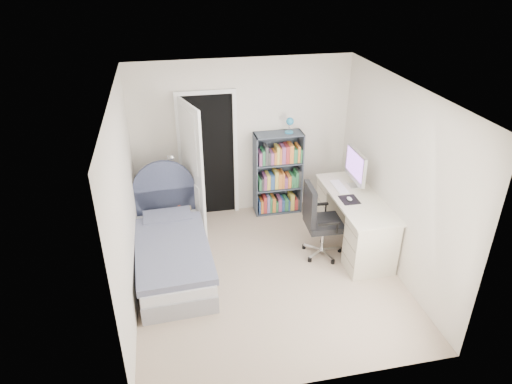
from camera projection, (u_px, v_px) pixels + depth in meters
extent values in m
cube|color=gray|center=(267.00, 275.00, 6.16)|extent=(3.40, 3.60, 0.05)
cube|color=white|center=(270.00, 88.00, 4.96)|extent=(3.40, 3.60, 0.05)
cube|color=silver|center=(242.00, 138.00, 7.14)|extent=(3.40, 0.05, 2.50)
cube|color=silver|center=(315.00, 287.00, 3.98)|extent=(3.40, 0.05, 2.50)
cube|color=silver|center=(123.00, 206.00, 5.25)|extent=(0.05, 3.60, 2.50)
cube|color=silver|center=(399.00, 179.00, 5.87)|extent=(0.05, 3.60, 2.50)
cube|color=black|center=(208.00, 157.00, 7.13)|extent=(0.80, 0.01, 2.00)
cube|color=white|center=(181.00, 159.00, 7.04)|extent=(0.06, 0.06, 2.00)
cube|color=white|center=(236.00, 155.00, 7.19)|extent=(0.06, 0.06, 2.00)
cube|color=white|center=(205.00, 92.00, 6.63)|extent=(0.92, 0.06, 0.06)
cube|color=white|center=(192.00, 169.00, 6.73)|extent=(0.28, 0.78, 2.00)
cube|color=gray|center=(174.00, 264.00, 6.13)|extent=(0.99, 1.94, 0.25)
cube|color=silver|center=(173.00, 252.00, 6.04)|extent=(0.97, 1.90, 0.15)
cube|color=slate|center=(172.00, 249.00, 5.91)|extent=(1.01, 1.66, 0.10)
cube|color=slate|center=(168.00, 218.00, 6.57)|extent=(0.69, 0.41, 0.11)
cube|color=#3E4560|center=(166.00, 211.00, 6.86)|extent=(0.91, 0.10, 0.76)
cylinder|color=#3E4560|center=(164.00, 189.00, 6.68)|extent=(0.91, 0.10, 0.90)
cylinder|color=tan|center=(170.00, 222.00, 6.88)|extent=(0.03, 0.03, 0.45)
cylinder|color=tan|center=(169.00, 213.00, 7.14)|extent=(0.03, 0.03, 0.45)
cylinder|color=tan|center=(190.00, 220.00, 6.93)|extent=(0.03, 0.03, 0.45)
cylinder|color=tan|center=(189.00, 211.00, 7.19)|extent=(0.03, 0.03, 0.45)
cube|color=tan|center=(178.00, 205.00, 6.94)|extent=(0.36, 0.36, 0.03)
cube|color=tan|center=(180.00, 220.00, 7.06)|extent=(0.32, 0.32, 0.02)
cube|color=#B24C33|center=(175.00, 203.00, 6.91)|extent=(0.14, 0.20, 0.03)
cube|color=#3F598C|center=(175.00, 201.00, 6.90)|extent=(0.13, 0.19, 0.03)
cube|color=#D8CC7F|center=(175.00, 200.00, 6.89)|extent=(0.13, 0.18, 0.03)
cylinder|color=silver|center=(175.00, 230.00, 7.08)|extent=(0.18, 0.18, 0.02)
cylinder|color=silver|center=(171.00, 194.00, 6.79)|extent=(0.01, 0.01, 1.27)
sphere|color=silver|center=(172.00, 157.00, 6.48)|extent=(0.07, 0.07, 0.07)
cube|color=#3D4753|center=(255.00, 175.00, 7.27)|extent=(0.02, 0.33, 1.36)
cube|color=#3D4753|center=(300.00, 171.00, 7.41)|extent=(0.02, 0.33, 1.36)
cube|color=#3D4753|center=(279.00, 134.00, 7.03)|extent=(0.76, 0.33, 0.02)
cube|color=#3D4753|center=(277.00, 209.00, 7.65)|extent=(0.76, 0.33, 0.02)
cube|color=#3D4753|center=(275.00, 169.00, 7.48)|extent=(0.76, 0.01, 1.36)
cube|color=#3D4753|center=(277.00, 187.00, 7.45)|extent=(0.72, 0.31, 0.02)
cube|color=#3D4753|center=(278.00, 162.00, 7.25)|extent=(0.72, 0.31, 0.02)
cylinder|color=teal|center=(289.00, 132.00, 7.05)|extent=(0.13, 0.13, 0.02)
cylinder|color=silver|center=(289.00, 127.00, 7.00)|extent=(0.02, 0.02, 0.17)
sphere|color=teal|center=(290.00, 121.00, 6.93)|extent=(0.12, 0.12, 0.12)
cube|color=#335999|center=(259.00, 205.00, 7.52)|extent=(0.03, 0.23, 0.21)
cube|color=orange|center=(261.00, 205.00, 7.53)|extent=(0.04, 0.23, 0.22)
cube|color=#B23333|center=(264.00, 203.00, 7.52)|extent=(0.05, 0.23, 0.28)
cube|color=#7F72B2|center=(267.00, 202.00, 7.53)|extent=(0.04, 0.23, 0.30)
cube|color=#337F4C|center=(270.00, 203.00, 7.54)|extent=(0.03, 0.23, 0.26)
cube|color=orange|center=(273.00, 203.00, 7.55)|extent=(0.05, 0.23, 0.24)
cube|color=#337F4C|center=(276.00, 204.00, 7.58)|extent=(0.04, 0.23, 0.17)
cube|color=#994C7F|center=(279.00, 203.00, 7.58)|extent=(0.05, 0.23, 0.22)
cube|color=#335999|center=(282.00, 203.00, 7.59)|extent=(0.04, 0.23, 0.20)
cube|color=#337F4C|center=(285.00, 203.00, 7.60)|extent=(0.05, 0.23, 0.20)
cube|color=#335999|center=(288.00, 203.00, 7.62)|extent=(0.03, 0.23, 0.18)
cube|color=#D8BF4C|center=(291.00, 200.00, 7.60)|extent=(0.06, 0.23, 0.28)
cube|color=#B23333|center=(294.00, 202.00, 7.63)|extent=(0.05, 0.23, 0.19)
cube|color=#3F3F3F|center=(297.00, 202.00, 7.64)|extent=(0.03, 0.23, 0.19)
cube|color=#337F4C|center=(259.00, 183.00, 7.33)|extent=(0.04, 0.23, 0.19)
cube|color=#3F3F3F|center=(261.00, 182.00, 7.33)|extent=(0.03, 0.23, 0.19)
cube|color=#994C7F|center=(264.00, 181.00, 7.33)|extent=(0.04, 0.23, 0.24)
cube|color=#D8BF4C|center=(267.00, 180.00, 7.34)|extent=(0.05, 0.23, 0.25)
cube|color=#335999|center=(271.00, 180.00, 7.35)|extent=(0.06, 0.23, 0.24)
cube|color=#D8BF4C|center=(275.00, 178.00, 7.35)|extent=(0.05, 0.23, 0.29)
cube|color=orange|center=(279.00, 179.00, 7.37)|extent=(0.06, 0.23, 0.25)
cube|color=orange|center=(282.00, 178.00, 7.38)|extent=(0.03, 0.23, 0.27)
cube|color=#994C7F|center=(285.00, 181.00, 7.41)|extent=(0.05, 0.23, 0.18)
cube|color=orange|center=(288.00, 180.00, 7.41)|extent=(0.05, 0.23, 0.20)
cube|color=#337F4C|center=(291.00, 179.00, 7.42)|extent=(0.03, 0.23, 0.21)
cube|color=#337F4C|center=(293.00, 180.00, 7.43)|extent=(0.04, 0.23, 0.19)
cube|color=#337F4C|center=(296.00, 178.00, 7.42)|extent=(0.04, 0.23, 0.25)
cube|color=#3F3F3F|center=(298.00, 177.00, 7.42)|extent=(0.04, 0.23, 0.28)
cube|color=#994C7F|center=(259.00, 157.00, 7.12)|extent=(0.05, 0.23, 0.21)
cube|color=#337F4C|center=(262.00, 156.00, 7.12)|extent=(0.04, 0.23, 0.24)
cube|color=#3F3F3F|center=(266.00, 154.00, 7.12)|extent=(0.04, 0.23, 0.30)
cube|color=#3F3F3F|center=(268.00, 157.00, 7.15)|extent=(0.03, 0.23, 0.20)
cube|color=#994C7F|center=(271.00, 157.00, 7.16)|extent=(0.05, 0.23, 0.19)
cube|color=orange|center=(274.00, 156.00, 7.16)|extent=(0.04, 0.23, 0.20)
cube|color=#D8BF4C|center=(277.00, 154.00, 7.15)|extent=(0.04, 0.23, 0.28)
cube|color=orange|center=(279.00, 154.00, 7.17)|extent=(0.03, 0.23, 0.26)
cube|color=#994C7F|center=(282.00, 153.00, 7.17)|extent=(0.06, 0.23, 0.28)
cube|color=#B23333|center=(286.00, 153.00, 7.18)|extent=(0.05, 0.23, 0.28)
cube|color=orange|center=(290.00, 152.00, 7.19)|extent=(0.06, 0.23, 0.29)
cube|color=#337F4C|center=(294.00, 154.00, 7.22)|extent=(0.06, 0.23, 0.23)
cube|color=orange|center=(297.00, 152.00, 7.21)|extent=(0.04, 0.23, 0.27)
cube|color=#337F4C|center=(300.00, 154.00, 7.23)|extent=(0.03, 0.23, 0.21)
cube|color=beige|center=(357.00, 198.00, 6.38)|extent=(0.66, 1.65, 0.03)
cube|color=beige|center=(371.00, 245.00, 6.06)|extent=(0.61, 0.44, 0.77)
cube|color=beige|center=(339.00, 203.00, 7.07)|extent=(0.61, 0.44, 0.77)
cube|color=silver|center=(355.00, 185.00, 6.67)|extent=(0.18, 0.18, 0.01)
cube|color=silver|center=(358.00, 178.00, 6.62)|extent=(0.03, 0.07, 0.24)
cube|color=silver|center=(356.00, 165.00, 6.52)|extent=(0.05, 0.62, 0.44)
cube|color=#B061EC|center=(354.00, 164.00, 6.50)|extent=(0.00, 0.55, 0.35)
cube|color=white|center=(339.00, 187.00, 6.63)|extent=(0.14, 0.44, 0.02)
cube|color=black|center=(349.00, 200.00, 6.30)|extent=(0.24, 0.29, 0.00)
ellipsoid|color=white|center=(349.00, 199.00, 6.29)|extent=(0.07, 0.11, 0.03)
cube|color=silver|center=(331.00, 249.00, 6.55)|extent=(0.28, 0.05, 0.03)
cylinder|color=black|center=(340.00, 250.00, 6.58)|extent=(0.06, 0.06, 0.06)
cube|color=silver|center=(322.00, 244.00, 6.65)|extent=(0.14, 0.28, 0.03)
cylinder|color=black|center=(322.00, 241.00, 6.78)|extent=(0.06, 0.06, 0.06)
cube|color=silver|center=(313.00, 247.00, 6.58)|extent=(0.25, 0.21, 0.03)
cylinder|color=black|center=(304.00, 247.00, 6.65)|extent=(0.06, 0.06, 0.06)
cube|color=silver|center=(316.00, 254.00, 6.44)|extent=(0.26, 0.19, 0.03)
cylinder|color=black|center=(310.00, 260.00, 6.37)|extent=(0.06, 0.06, 0.06)
cube|color=silver|center=(327.00, 255.00, 6.42)|extent=(0.11, 0.28, 0.03)
cylinder|color=black|center=(333.00, 262.00, 6.33)|extent=(0.06, 0.06, 0.06)
cylinder|color=silver|center=(323.00, 237.00, 6.43)|extent=(0.05, 0.05, 0.42)
cube|color=black|center=(324.00, 224.00, 6.32)|extent=(0.50, 0.50, 0.09)
cube|color=black|center=(310.00, 205.00, 6.14)|extent=(0.09, 0.44, 0.55)
cube|color=black|center=(329.00, 224.00, 6.02)|extent=(0.30, 0.05, 0.03)
cube|color=black|center=(318.00, 204.00, 6.47)|extent=(0.30, 0.05, 0.03)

